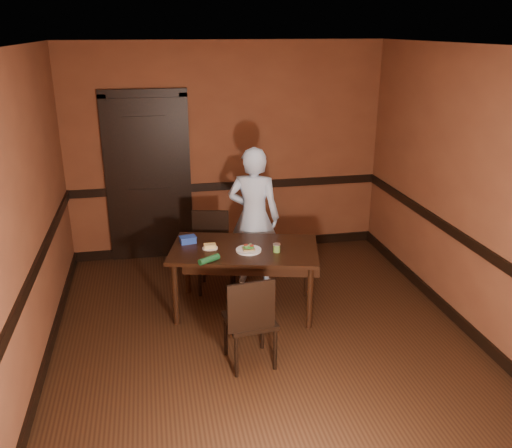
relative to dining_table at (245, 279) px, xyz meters
name	(u,v)px	position (x,y,z in m)	size (l,w,h in m)	color
floor	(263,337)	(0.07, -0.60, -0.35)	(4.00, 4.50, 0.01)	black
ceiling	(264,45)	(0.07, -0.60, 2.35)	(4.00, 4.50, 0.01)	silver
wall_back	(227,152)	(0.07, 1.65, 1.00)	(4.00, 0.02, 2.70)	brown
wall_front	(356,342)	(0.07, -2.85, 1.00)	(4.00, 0.02, 2.70)	brown
wall_left	(25,220)	(-1.93, -0.60, 1.00)	(0.02, 4.50, 2.70)	brown
wall_right	(468,193)	(2.07, -0.60, 1.00)	(0.02, 4.50, 2.70)	brown
dado_back	(228,186)	(0.07, 1.63, 0.55)	(4.00, 0.03, 0.10)	black
dado_left	(35,270)	(-1.91, -0.60, 0.55)	(0.03, 4.50, 0.10)	black
dado_right	(461,237)	(2.06, -0.60, 0.55)	(0.03, 4.50, 0.10)	black
baseboard_back	(229,246)	(0.07, 1.63, -0.29)	(4.00, 0.03, 0.12)	black
baseboard_left	(48,355)	(-1.91, -0.60, -0.29)	(0.03, 4.50, 0.12)	black
baseboard_right	(450,312)	(2.06, -0.60, -0.29)	(0.03, 4.50, 0.12)	black
door	(148,176)	(-0.93, 1.62, 0.74)	(1.05, 0.07, 2.20)	black
dining_table	(245,279)	(0.00, 0.00, 0.00)	(1.50, 0.84, 0.70)	black
chair_far	(217,253)	(-0.23, 0.52, 0.09)	(0.42, 0.42, 0.89)	black
chair_near	(250,319)	(-0.13, -0.97, 0.09)	(0.41, 0.41, 0.88)	black
person	(254,217)	(0.22, 0.62, 0.46)	(0.59, 0.39, 1.62)	silver
sandwich_plate	(249,249)	(0.03, -0.08, 0.37)	(0.26, 0.26, 0.07)	white
sauce_jar	(277,248)	(0.30, -0.16, 0.40)	(0.08, 0.08, 0.09)	#62963F
cheese_saucer	(210,247)	(-0.35, 0.05, 0.37)	(0.16, 0.16, 0.05)	white
food_tub	(188,240)	(-0.56, 0.25, 0.39)	(0.19, 0.14, 0.07)	#2546B2
wrapped_veg	(209,259)	(-0.40, -0.29, 0.38)	(0.06, 0.06, 0.22)	#184E25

